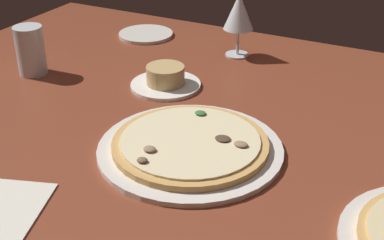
{
  "coord_description": "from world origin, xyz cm",
  "views": [
    {
      "loc": [
        43.35,
        -85.12,
        55.24
      ],
      "look_at": [
        2.66,
        -5.89,
        7.0
      ],
      "focal_mm": 49.93,
      "sensor_mm": 36.0,
      "label": 1
    }
  ],
  "objects_px": {
    "pizza_main": "(190,146)",
    "side_plate": "(146,34)",
    "ramekin_on_saucer": "(166,79)",
    "water_glass": "(31,53)",
    "wine_glass_far": "(239,13)"
  },
  "relations": [
    {
      "from": "pizza_main",
      "to": "side_plate",
      "type": "bearing_deg",
      "value": 128.79
    },
    {
      "from": "ramekin_on_saucer",
      "to": "water_glass",
      "type": "distance_m",
      "value": 0.33
    },
    {
      "from": "water_glass",
      "to": "ramekin_on_saucer",
      "type": "bearing_deg",
      "value": 13.68
    },
    {
      "from": "water_glass",
      "to": "side_plate",
      "type": "xyz_separation_m",
      "value": [
        0.1,
        0.35,
        -0.05
      ]
    },
    {
      "from": "ramekin_on_saucer",
      "to": "water_glass",
      "type": "xyz_separation_m",
      "value": [
        -0.32,
        -0.08,
        0.03
      ]
    },
    {
      "from": "pizza_main",
      "to": "ramekin_on_saucer",
      "type": "xyz_separation_m",
      "value": [
        -0.18,
        0.22,
        0.01
      ]
    },
    {
      "from": "wine_glass_far",
      "to": "water_glass",
      "type": "relative_size",
      "value": 1.41
    },
    {
      "from": "pizza_main",
      "to": "wine_glass_far",
      "type": "distance_m",
      "value": 0.5
    },
    {
      "from": "side_plate",
      "to": "water_glass",
      "type": "bearing_deg",
      "value": -105.94
    },
    {
      "from": "ramekin_on_saucer",
      "to": "side_plate",
      "type": "xyz_separation_m",
      "value": [
        -0.22,
        0.27,
        -0.01
      ]
    },
    {
      "from": "ramekin_on_saucer",
      "to": "wine_glass_far",
      "type": "relative_size",
      "value": 0.98
    },
    {
      "from": "water_glass",
      "to": "side_plate",
      "type": "bearing_deg",
      "value": 74.06
    },
    {
      "from": "ramekin_on_saucer",
      "to": "side_plate",
      "type": "relative_size",
      "value": 1.04
    },
    {
      "from": "pizza_main",
      "to": "water_glass",
      "type": "relative_size",
      "value": 2.9
    },
    {
      "from": "ramekin_on_saucer",
      "to": "wine_glass_far",
      "type": "bearing_deg",
      "value": 74.65
    }
  ]
}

